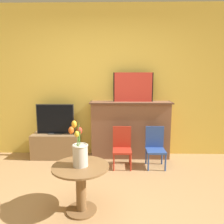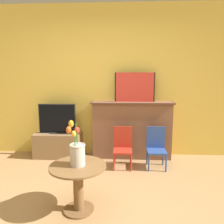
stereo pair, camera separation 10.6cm
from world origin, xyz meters
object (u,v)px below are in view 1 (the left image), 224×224
(tv_monitor, at_px, (55,119))
(vase_tulips, at_px, (80,152))
(chair_blue, at_px, (155,145))
(painting, at_px, (133,87))
(chair_red, at_px, (122,146))

(tv_monitor, height_order, vase_tulips, vase_tulips)
(chair_blue, bearing_deg, vase_tulips, -129.41)
(chair_blue, height_order, vase_tulips, vase_tulips)
(vase_tulips, bearing_deg, tv_monitor, 113.60)
(chair_blue, bearing_deg, painting, 128.32)
(tv_monitor, xyz_separation_m, chair_blue, (1.71, -0.37, -0.35))
(painting, height_order, chair_blue, painting)
(painting, bearing_deg, tv_monitor, -177.56)
(painting, xyz_separation_m, chair_red, (-0.20, -0.44, -0.92))
(painting, relative_size, vase_tulips, 1.39)
(painting, xyz_separation_m, chair_blue, (0.34, -0.43, -0.92))
(painting, xyz_separation_m, tv_monitor, (-1.37, -0.06, -0.57))
(tv_monitor, relative_size, vase_tulips, 1.33)
(vase_tulips, bearing_deg, chair_blue, 50.59)
(painting, distance_m, vase_tulips, 1.88)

